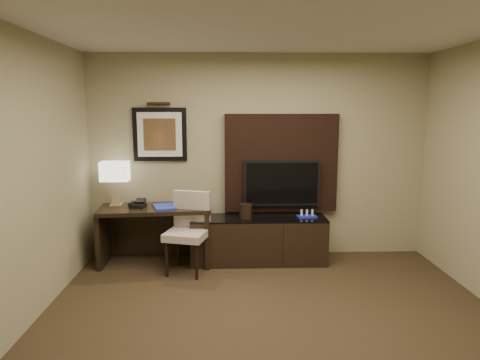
{
  "coord_description": "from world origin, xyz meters",
  "views": [
    {
      "loc": [
        -0.43,
        -3.19,
        1.99
      ],
      "look_at": [
        -0.27,
        1.8,
        1.15
      ],
      "focal_mm": 32.0,
      "sensor_mm": 36.0,
      "label": 1
    }
  ],
  "objects_px": {
    "desk_chair": "(187,234)",
    "table_lamp": "(115,185)",
    "ice_bucket": "(246,211)",
    "minibar_tray": "(307,214)",
    "credenza": "(258,240)",
    "desk": "(156,235)",
    "desk_phone": "(138,204)",
    "tv": "(282,183)"
  },
  "relations": [
    {
      "from": "desk_chair",
      "to": "table_lamp",
      "type": "xyz_separation_m",
      "value": [
        -0.94,
        0.45,
        0.52
      ]
    },
    {
      "from": "desk_chair",
      "to": "ice_bucket",
      "type": "relative_size",
      "value": 5.23
    },
    {
      "from": "table_lamp",
      "to": "minibar_tray",
      "type": "height_order",
      "value": "table_lamp"
    },
    {
      "from": "credenza",
      "to": "table_lamp",
      "type": "bearing_deg",
      "value": 176.45
    },
    {
      "from": "table_lamp",
      "to": "minibar_tray",
      "type": "bearing_deg",
      "value": -2.7
    },
    {
      "from": "desk",
      "to": "minibar_tray",
      "type": "bearing_deg",
      "value": -4.7
    },
    {
      "from": "desk_chair",
      "to": "desk_phone",
      "type": "height_order",
      "value": "desk_chair"
    },
    {
      "from": "ice_bucket",
      "to": "desk",
      "type": "bearing_deg",
      "value": 178.71
    },
    {
      "from": "desk_phone",
      "to": "table_lamp",
      "type": "bearing_deg",
      "value": 163.86
    },
    {
      "from": "tv",
      "to": "minibar_tray",
      "type": "distance_m",
      "value": 0.52
    },
    {
      "from": "credenza",
      "to": "tv",
      "type": "bearing_deg",
      "value": 30.78
    },
    {
      "from": "desk_phone",
      "to": "credenza",
      "type": "bearing_deg",
      "value": 10.39
    },
    {
      "from": "desk_chair",
      "to": "minibar_tray",
      "type": "bearing_deg",
      "value": 27.67
    },
    {
      "from": "credenza",
      "to": "desk_chair",
      "type": "bearing_deg",
      "value": -159.57
    },
    {
      "from": "tv",
      "to": "desk_phone",
      "type": "xyz_separation_m",
      "value": [
        -1.85,
        -0.22,
        -0.22
      ]
    },
    {
      "from": "desk",
      "to": "ice_bucket",
      "type": "distance_m",
      "value": 1.2
    },
    {
      "from": "minibar_tray",
      "to": "table_lamp",
      "type": "bearing_deg",
      "value": 177.3
    },
    {
      "from": "ice_bucket",
      "to": "minibar_tray",
      "type": "relative_size",
      "value": 0.77
    },
    {
      "from": "tv",
      "to": "ice_bucket",
      "type": "relative_size",
      "value": 5.34
    },
    {
      "from": "desk_phone",
      "to": "minibar_tray",
      "type": "relative_size",
      "value": 0.75
    },
    {
      "from": "desk",
      "to": "desk_phone",
      "type": "xyz_separation_m",
      "value": [
        -0.21,
        -0.03,
        0.42
      ]
    },
    {
      "from": "tv",
      "to": "ice_bucket",
      "type": "xyz_separation_m",
      "value": [
        -0.48,
        -0.22,
        -0.33
      ]
    },
    {
      "from": "desk_chair",
      "to": "desk_phone",
      "type": "bearing_deg",
      "value": 169.9
    },
    {
      "from": "minibar_tray",
      "to": "desk_chair",
      "type": "bearing_deg",
      "value": -167.69
    },
    {
      "from": "credenza",
      "to": "tv",
      "type": "xyz_separation_m",
      "value": [
        0.31,
        0.19,
        0.72
      ]
    },
    {
      "from": "desk",
      "to": "tv",
      "type": "xyz_separation_m",
      "value": [
        1.64,
        0.19,
        0.65
      ]
    },
    {
      "from": "table_lamp",
      "to": "tv",
      "type": "bearing_deg",
      "value": 1.97
    },
    {
      "from": "tv",
      "to": "ice_bucket",
      "type": "distance_m",
      "value": 0.62
    },
    {
      "from": "desk_phone",
      "to": "desk_chair",
      "type": "bearing_deg",
      "value": -16.27
    },
    {
      "from": "table_lamp",
      "to": "desk_phone",
      "type": "relative_size",
      "value": 2.85
    },
    {
      "from": "tv",
      "to": "table_lamp",
      "type": "relative_size",
      "value": 1.93
    },
    {
      "from": "ice_bucket",
      "to": "table_lamp",
      "type": "bearing_deg",
      "value": 175.15
    },
    {
      "from": "desk_chair",
      "to": "table_lamp",
      "type": "relative_size",
      "value": 1.89
    },
    {
      "from": "desk_chair",
      "to": "table_lamp",
      "type": "bearing_deg",
      "value": 169.94
    },
    {
      "from": "table_lamp",
      "to": "ice_bucket",
      "type": "relative_size",
      "value": 2.77
    },
    {
      "from": "table_lamp",
      "to": "credenza",
      "type": "bearing_deg",
      "value": -3.52
    },
    {
      "from": "desk",
      "to": "tv",
      "type": "bearing_deg",
      "value": 1.92
    },
    {
      "from": "desk_chair",
      "to": "ice_bucket",
      "type": "distance_m",
      "value": 0.82
    },
    {
      "from": "tv",
      "to": "desk_chair",
      "type": "relative_size",
      "value": 1.02
    },
    {
      "from": "table_lamp",
      "to": "desk_phone",
      "type": "bearing_deg",
      "value": -25.33
    },
    {
      "from": "table_lamp",
      "to": "desk",
      "type": "bearing_deg",
      "value": -12.59
    },
    {
      "from": "desk_chair",
      "to": "desk_phone",
      "type": "xyz_separation_m",
      "value": [
        -0.64,
        0.3,
        0.31
      ]
    }
  ]
}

